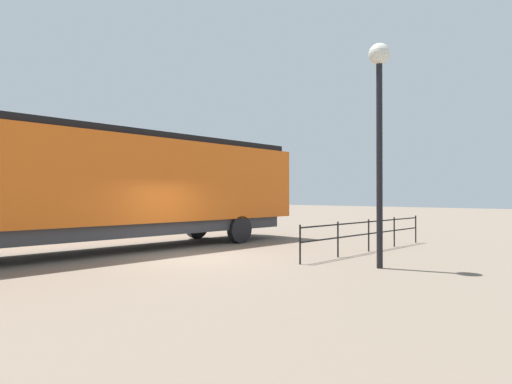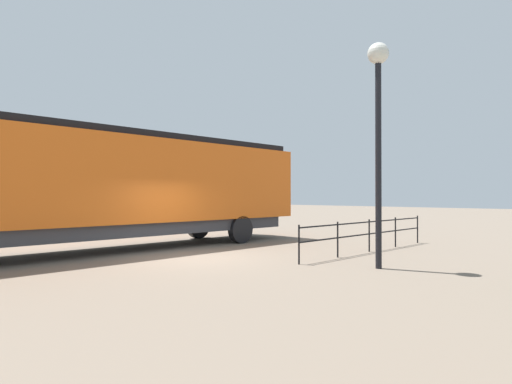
% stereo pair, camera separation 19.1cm
% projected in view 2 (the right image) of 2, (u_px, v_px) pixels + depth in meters
% --- Properties ---
extents(ground_plane, '(120.00, 120.00, 0.00)m').
position_uv_depth(ground_plane, '(197.00, 258.00, 13.02)').
color(ground_plane, '#756656').
extents(locomotive, '(3.10, 16.41, 4.13)m').
position_uv_depth(locomotive, '(114.00, 184.00, 14.74)').
color(locomotive, orange).
rests_on(locomotive, ground_plane).
extents(lamp_post, '(0.56, 0.56, 5.96)m').
position_uv_depth(lamp_post, '(378.00, 102.00, 11.18)').
color(lamp_post, black).
rests_on(lamp_post, ground_plane).
extents(platform_fence, '(0.05, 7.63, 1.11)m').
position_uv_depth(platform_fence, '(369.00, 231.00, 14.48)').
color(platform_fence, black).
rests_on(platform_fence, ground_plane).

